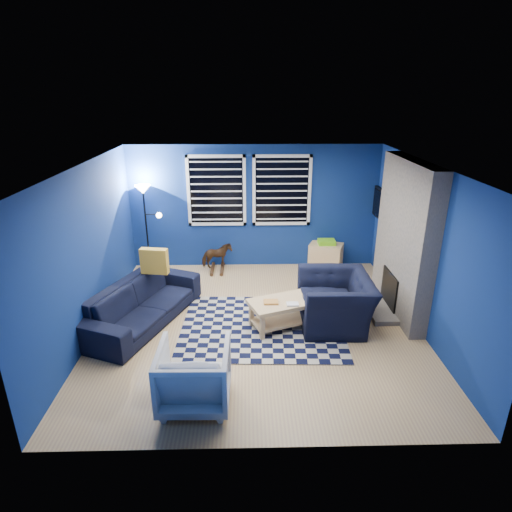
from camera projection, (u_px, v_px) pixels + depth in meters
The scene contains 18 objects.
floor at pixel (258, 325), 6.78m from camera, with size 5.00×5.00×0.00m, color tan.
ceiling at pixel (258, 166), 5.87m from camera, with size 5.00×5.00×0.00m, color white.
wall_back at pixel (254, 207), 8.65m from camera, with size 5.00×5.00×0.00m, color navy.
wall_left at pixel (88, 252), 6.27m from camera, with size 5.00×5.00×0.00m, color navy.
wall_right at pixel (425, 250), 6.38m from camera, with size 5.00×5.00×0.00m, color navy.
fireplace at pixel (403, 242), 6.86m from camera, with size 0.65×2.00×2.50m.
window_left at pixel (216, 191), 8.47m from camera, with size 1.17×0.06×1.42m.
window_right at pixel (282, 191), 8.50m from camera, with size 1.17×0.06×1.42m.
tv at pixel (382, 206), 8.19m from camera, with size 0.07×1.00×0.58m.
rug at pixel (262, 326), 6.72m from camera, with size 2.50×2.00×0.02m, color black.
sofa at pixel (142, 303), 6.76m from camera, with size 0.89×2.26×0.66m, color black.
armchair_big at pixel (335, 301), 6.67m from camera, with size 1.07×1.22×0.79m, color black.
armchair_bent at pixel (194, 375), 4.97m from camera, with size 0.82×0.84×0.76m, color gray.
rocking_horse at pixel (217, 256), 8.69m from camera, with size 0.60×0.27×0.50m, color #452416.
coffee_table at pixel (281, 309), 6.58m from camera, with size 1.10×0.86×0.48m.
cabinet at pixel (326, 256), 8.81m from camera, with size 0.76×0.64×0.63m.
floor_lamp at pixel (145, 202), 8.30m from camera, with size 0.48×0.30×1.77m.
throw_pillow at pixel (154, 261), 6.96m from camera, with size 0.44×0.13×0.42m, color gold.
Camera 1 is at (-0.17, -5.92, 3.48)m, focal length 30.00 mm.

